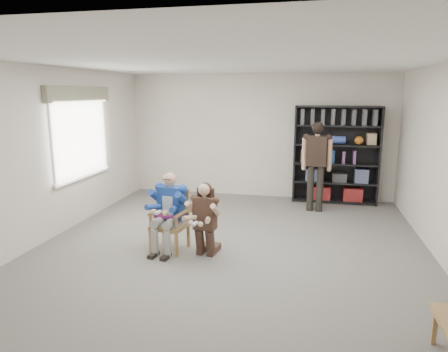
% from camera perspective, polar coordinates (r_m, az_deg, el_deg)
% --- Properties ---
extents(room_shell, '(6.00, 7.00, 2.80)m').
position_cam_1_polar(room_shell, '(5.76, 0.69, 2.12)').
color(room_shell, white).
rests_on(room_shell, ground).
extents(floor, '(6.00, 7.00, 0.01)m').
position_cam_1_polar(floor, '(6.16, 0.66, -10.83)').
color(floor, '#65615D').
rests_on(floor, ground).
extents(window_left, '(0.16, 2.00, 1.75)m').
position_cam_1_polar(window_left, '(7.77, -19.69, 5.66)').
color(window_left, white).
rests_on(window_left, room_shell).
extents(armchair, '(0.61, 0.59, 0.93)m').
position_cam_1_polar(armchair, '(6.14, -7.80, -6.34)').
color(armchair, olive).
rests_on(armchair, floor).
extents(seated_man, '(0.62, 0.79, 1.21)m').
position_cam_1_polar(seated_man, '(6.10, -7.84, -5.09)').
color(seated_man, navy).
rests_on(seated_man, floor).
extents(kneeling_woman, '(0.57, 0.81, 1.11)m').
position_cam_1_polar(kneeling_woman, '(5.84, -2.84, -6.30)').
color(kneeling_woman, '#35241C').
rests_on(kneeling_woman, floor).
extents(bookshelf, '(1.80, 0.38, 2.10)m').
position_cam_1_polar(bookshelf, '(8.97, 15.69, 2.91)').
color(bookshelf, black).
rests_on(bookshelf, floor).
extents(standing_man, '(0.58, 0.36, 1.81)m').
position_cam_1_polar(standing_man, '(8.19, 13.02, 1.19)').
color(standing_man, black).
rests_on(standing_man, floor).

